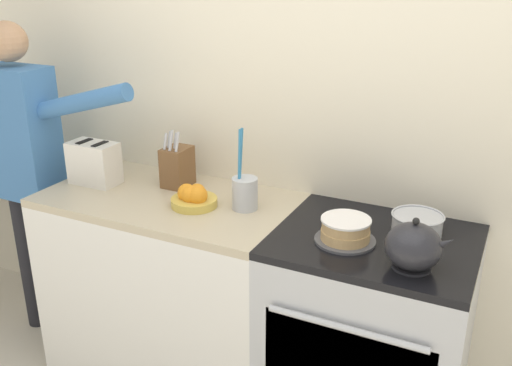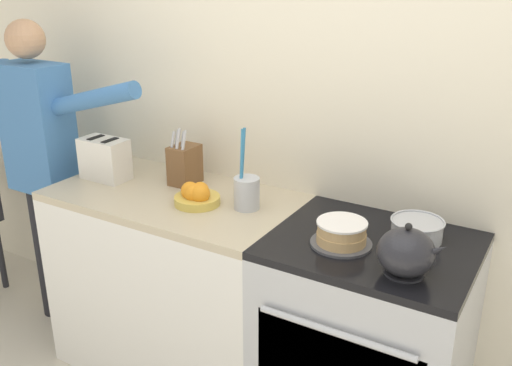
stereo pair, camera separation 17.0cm
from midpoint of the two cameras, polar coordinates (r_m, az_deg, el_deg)
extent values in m
cube|color=silver|center=(2.40, 10.73, 7.27)|extent=(8.00, 0.04, 2.60)
cube|color=white|center=(2.75, -6.02, -10.19)|extent=(1.11, 0.62, 0.87)
cube|color=#BCAD8E|center=(2.55, -6.40, -1.49)|extent=(1.11, 0.62, 0.03)
cube|color=#B7BABF|center=(2.40, 12.86, -15.83)|extent=(0.74, 0.62, 0.87)
cylinder|color=#B7BABF|center=(1.98, 10.38, -14.54)|extent=(0.56, 0.02, 0.02)
cube|color=black|center=(2.17, 13.82, -6.20)|extent=(0.74, 0.62, 0.03)
cylinder|color=#4C4C51|center=(2.12, 10.79, -5.99)|extent=(0.23, 0.23, 0.01)
cylinder|color=tan|center=(2.11, 10.84, -5.42)|extent=(0.18, 0.18, 0.04)
cylinder|color=tan|center=(2.09, 10.90, -4.52)|extent=(0.17, 0.17, 0.04)
cylinder|color=white|center=(2.08, 10.95, -3.96)|extent=(0.18, 0.18, 0.01)
cylinder|color=#232328|center=(1.98, 16.99, -8.63)|extent=(0.13, 0.13, 0.01)
ellipsoid|color=#232328|center=(1.95, 17.23, -6.68)|extent=(0.19, 0.19, 0.16)
cone|color=#232328|center=(1.92, 19.90, -6.47)|extent=(0.09, 0.04, 0.08)
sphere|color=black|center=(1.91, 17.52, -4.22)|extent=(0.02, 0.02, 0.02)
cylinder|color=#B7BABF|center=(2.21, 17.93, -4.57)|extent=(0.19, 0.19, 0.07)
torus|color=#B7BABF|center=(2.20, 18.04, -3.65)|extent=(0.20, 0.20, 0.01)
cube|color=brown|center=(2.63, -5.31, 1.80)|extent=(0.11, 0.14, 0.18)
cylinder|color=#B2B2B7|center=(2.59, -6.45, 4.34)|extent=(0.01, 0.04, 0.07)
cylinder|color=#B2B2B7|center=(2.56, -5.92, 4.42)|extent=(0.01, 0.04, 0.09)
cylinder|color=#B2B2B7|center=(2.54, -5.31, 4.27)|extent=(0.01, 0.04, 0.09)
cylinder|color=#B2B2B7|center=(2.61, -6.04, 4.52)|extent=(0.01, 0.04, 0.08)
cylinder|color=#B2B2B7|center=(2.59, -5.45, 4.39)|extent=(0.01, 0.03, 0.07)
cylinder|color=#B7BABF|center=(2.36, 1.13, -1.05)|extent=(0.11, 0.11, 0.13)
cylinder|color=teal|center=(2.32, 0.64, 1.86)|extent=(0.02, 0.05, 0.29)
cylinder|color=teal|center=(2.33, 0.73, 1.97)|extent=(0.02, 0.04, 0.29)
cylinder|color=gold|center=(2.42, -3.90, -1.74)|extent=(0.20, 0.20, 0.04)
sphere|color=orange|center=(2.39, -4.27, -1.02)|extent=(0.08, 0.08, 0.08)
sphere|color=orange|center=(2.43, -3.58, -0.76)|extent=(0.07, 0.07, 0.07)
sphere|color=orange|center=(2.42, -4.62, -0.81)|extent=(0.08, 0.08, 0.08)
sphere|color=orange|center=(2.38, -3.59, -1.09)|extent=(0.08, 0.08, 0.08)
sphere|color=orange|center=(2.40, -3.66, -0.99)|extent=(0.07, 0.07, 0.07)
cube|color=silver|center=(2.75, -13.19, 2.33)|extent=(0.23, 0.13, 0.20)
cube|color=black|center=(2.75, -14.04, 4.43)|extent=(0.03, 0.09, 0.00)
cube|color=black|center=(2.69, -12.66, 4.18)|extent=(0.03, 0.09, 0.00)
cube|color=black|center=(2.82, -15.04, 3.46)|extent=(0.02, 0.02, 0.01)
cylinder|color=black|center=(3.31, -18.92, -6.52)|extent=(0.11, 0.11, 0.78)
cylinder|color=black|center=(3.20, -17.02, -7.27)|extent=(0.11, 0.11, 0.78)
cube|color=#3D70AD|center=(3.01, -19.48, 5.16)|extent=(0.34, 0.20, 0.64)
cylinder|color=#3D70AD|center=(3.16, -22.08, 6.44)|extent=(0.08, 0.08, 0.54)
cylinder|color=#3D70AD|center=(2.67, -14.32, 8.11)|extent=(0.55, 0.08, 0.22)
sphere|color=tan|center=(2.93, -20.52, 13.33)|extent=(0.19, 0.19, 0.19)
cylinder|color=#232328|center=(3.75, -23.03, -6.60)|extent=(0.04, 0.04, 0.45)
camera|label=1|loc=(0.09, -87.82, 0.83)|focal=40.00mm
camera|label=2|loc=(0.09, 92.18, -0.83)|focal=40.00mm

